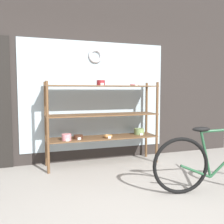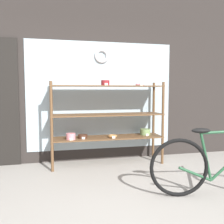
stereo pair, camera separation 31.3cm
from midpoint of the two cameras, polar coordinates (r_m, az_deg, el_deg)
name	(u,v)px [view 2 (the right image)]	position (r m, az deg, el deg)	size (l,w,h in m)	color
storefront_facade	(88,61)	(4.48, -3.53, 11.58)	(6.21, 0.13, 3.63)	#2D2826
display_case	(108,116)	(4.18, 1.24, -0.97)	(1.87, 0.45, 1.41)	brown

